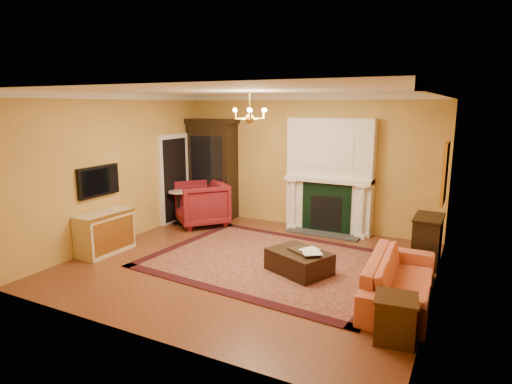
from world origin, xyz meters
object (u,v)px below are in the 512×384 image
Objects in this scene: coral_sofa at (400,272)px; console_table at (427,242)px; wingback_armchair at (201,202)px; end_table at (395,320)px; leather_ottoman at (299,262)px; china_cabinet at (213,171)px; pedestal_table at (179,205)px; commode at (105,233)px.

console_table is (0.19, 1.69, -0.00)m from coral_sofa.
wingback_armchair reaches higher than coral_sofa.
leather_ottoman is at bearing 141.21° from end_table.
china_cabinet is 1.06× the size of coral_sofa.
pedestal_table reaches higher than commode.
leather_ottoman is (-1.66, 0.30, -0.23)m from coral_sofa.
pedestal_table is at bearing -178.85° from leather_ottoman.
coral_sofa is 2.58× the size of console_table.
coral_sofa is at bearing -95.97° from console_table.
end_table is (5.45, -0.69, -0.13)m from commode.
end_table is at bearing 8.61° from wingback_armchair.
pedestal_table is 0.94× the size of console_table.
console_table is (5.48, -0.11, -0.04)m from pedestal_table.
wingback_armchair is (0.18, -0.78, -0.61)m from china_cabinet.
commode is at bearing -61.22° from wingback_armchair.
coral_sofa is 1.70m from leather_ottoman.
console_table is at bearing 22.25° from commode.
end_table is 0.54× the size of leather_ottoman.
commode is 5.34m from coral_sofa.
end_table is at bearing -15.28° from leather_ottoman.
pedestal_table is at bearing 68.50° from coral_sofa.
end_table is at bearing -90.78° from console_table.
wingback_armchair is 0.51× the size of coral_sofa.
pedestal_table is 5.59m from coral_sofa.
wingback_armchair is 2.11× the size of end_table.
china_cabinet is at bearing 142.39° from end_table.
wingback_armchair reaches higher than leather_ottoman.
pedestal_table is at bearing -116.66° from wingback_armchair.
commode is 0.48× the size of coral_sofa.
china_cabinet is 1.01m from wingback_armchair.
wingback_armchair is 1.32× the size of console_table.
console_table is at bearing 37.57° from wingback_armchair.
coral_sofa is at bearing 5.88° from commode.
wingback_armchair is 0.56m from pedestal_table.
wingback_armchair is 1.40× the size of pedestal_table.
console_table is at bearing 60.29° from leather_ottoman.
coral_sofa reaches higher than pedestal_table.
end_table is 0.63× the size of console_table.
wingback_armchair is at bearing 64.52° from coral_sofa.
wingback_armchair is at bearing 176.80° from console_table.
wingback_armchair is 5.19m from coral_sofa.
pedestal_table is 0.37× the size of coral_sofa.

